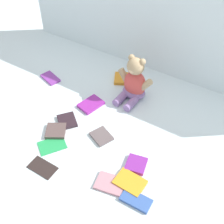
{
  "coord_description": "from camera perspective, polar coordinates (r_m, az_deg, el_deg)",
  "views": [
    {
      "loc": [
        0.54,
        -1.0,
        1.17
      ],
      "look_at": [
        -0.01,
        -0.1,
        0.1
      ],
      "focal_mm": 48.18,
      "sensor_mm": 36.0,
      "label": 1
    }
  ],
  "objects": [
    {
      "name": "book_case_0",
      "position": [
        1.68,
        -4.03,
        1.46
      ],
      "size": [
        0.12,
        0.15,
        0.02
      ],
      "primitive_type": "cube",
      "rotation": [
        0.0,
        0.0,
        6.03
      ],
      "color": "#922693",
      "rests_on": "ground_plane"
    },
    {
      "name": "ground_plane",
      "position": [
        1.63,
        2.0,
        -0.4
      ],
      "size": [
        3.2,
        3.2,
        0.0
      ],
      "primitive_type": "plane",
      "color": "silver"
    },
    {
      "name": "book_case_9",
      "position": [
        1.45,
        -13.05,
        -10.17
      ],
      "size": [
        0.13,
        0.08,
        0.01
      ],
      "primitive_type": "cube",
      "rotation": [
        0.0,
        0.0,
        4.7
      ],
      "color": "#2C211F",
      "rests_on": "ground_plane"
    },
    {
      "name": "book_case_10",
      "position": [
        1.52,
        -11.29,
        -6.15
      ],
      "size": [
        0.15,
        0.16,
        0.01
      ],
      "primitive_type": "cube",
      "rotation": [
        0.0,
        0.0,
        2.53
      ],
      "color": "green",
      "rests_on": "ground_plane"
    },
    {
      "name": "book_case_8",
      "position": [
        1.56,
        -10.61,
        -3.57
      ],
      "size": [
        0.13,
        0.14,
        0.02
      ],
      "primitive_type": "cube",
      "rotation": [
        0.0,
        0.0,
        3.67
      ],
      "color": "brown",
      "rests_on": "ground_plane"
    },
    {
      "name": "book_case_7",
      "position": [
        1.36,
        -0.32,
        -13.44
      ],
      "size": [
        0.14,
        0.11,
        0.01
      ],
      "primitive_type": "cube",
      "rotation": [
        0.0,
        0.0,
        1.76
      ],
      "color": "#BE7F8C",
      "rests_on": "ground_plane"
    },
    {
      "name": "book_case_11",
      "position": [
        1.36,
        3.42,
        -13.22
      ],
      "size": [
        0.14,
        0.1,
        0.02
      ],
      "primitive_type": "cube",
      "rotation": [
        0.0,
        0.0,
        4.67
      ],
      "color": "orange",
      "rests_on": "ground_plane"
    },
    {
      "name": "book_case_1",
      "position": [
        1.52,
        -2.02,
        -4.61
      ],
      "size": [
        0.13,
        0.12,
        0.01
      ],
      "primitive_type": "cube",
      "rotation": [
        0.0,
        0.0,
        4.3
      ],
      "color": "#615253",
      "rests_on": "ground_plane"
    },
    {
      "name": "book_case_4",
      "position": [
        1.6,
        -8.52,
        -1.68
      ],
      "size": [
        0.14,
        0.14,
        0.02
      ],
      "primitive_type": "cube",
      "rotation": [
        0.0,
        0.0,
        0.88
      ],
      "color": "#2C1D24",
      "rests_on": "ground_plane"
    },
    {
      "name": "book_case_2",
      "position": [
        1.89,
        -11.61,
        6.32
      ],
      "size": [
        0.14,
        0.1,
        0.01
      ],
      "primitive_type": "cube",
      "rotation": [
        0.0,
        0.0,
        4.41
      ],
      "color": "purple",
      "rests_on": "ground_plane"
    },
    {
      "name": "teddy_bear",
      "position": [
        1.68,
        4.22,
        5.53
      ],
      "size": [
        0.22,
        0.2,
        0.26
      ],
      "rotation": [
        0.0,
        0.0,
        -0.06
      ],
      "color": "#D84C47",
      "rests_on": "ground_plane"
    },
    {
      "name": "book_case_5",
      "position": [
        1.32,
        4.59,
        -16.32
      ],
      "size": [
        0.13,
        0.07,
        0.02
      ],
      "primitive_type": "cube",
      "rotation": [
        0.0,
        0.0,
        1.59
      ],
      "color": "#375BA6",
      "rests_on": "ground_plane"
    },
    {
      "name": "book_case_3",
      "position": [
        1.84,
        1.75,
        6.37
      ],
      "size": [
        0.12,
        0.13,
        0.02
      ],
      "primitive_type": "cube",
      "rotation": [
        0.0,
        0.0,
        3.61
      ],
      "color": "orange",
      "rests_on": "ground_plane"
    },
    {
      "name": "book_case_6",
      "position": [
        1.42,
        4.6,
        -9.87
      ],
      "size": [
        0.11,
        0.11,
        0.02
      ],
      "primitive_type": "cube",
      "rotation": [
        0.0,
        0.0,
        0.21
      ],
      "color": "#812791",
      "rests_on": "ground_plane"
    },
    {
      "name": "backdrop_drape",
      "position": [
        1.77,
        10.05,
        16.47
      ],
      "size": [
        1.87,
        0.03,
        0.67
      ],
      "primitive_type": "cube",
      "color": "white",
      "rests_on": "ground_plane"
    }
  ]
}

